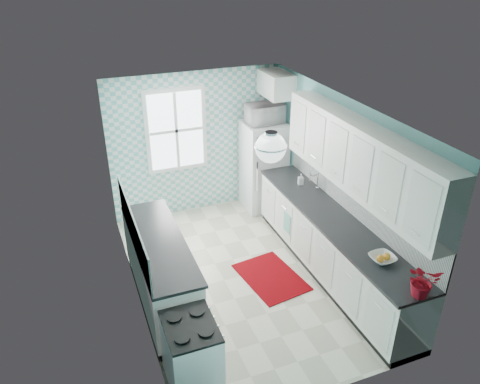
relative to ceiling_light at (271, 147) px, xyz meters
name	(u,v)px	position (x,y,z in m)	size (l,w,h in m)	color
floor	(243,276)	(0.00, 0.80, -2.33)	(3.00, 4.40, 0.02)	beige
ceiling	(244,110)	(0.00, 0.80, 0.19)	(3.00, 4.40, 0.02)	white
wall_back	(196,143)	(0.00, 3.01, -1.07)	(3.00, 0.02, 2.50)	#6DB6B4
wall_front	(329,305)	(0.00, -1.41, -1.07)	(3.00, 0.02, 2.50)	#6DB6B4
wall_left	(130,222)	(-1.51, 0.80, -1.07)	(0.02, 4.40, 2.50)	#6DB6B4
wall_right	(341,182)	(1.51, 0.80, -1.07)	(0.02, 4.40, 2.50)	#6DB6B4
accent_wall	(197,144)	(0.00, 2.99, -1.07)	(3.00, 0.01, 2.50)	#6ABAB7
window	(176,130)	(-0.35, 2.96, -0.77)	(1.04, 0.05, 1.44)	white
backsplash_right	(355,198)	(1.49, 0.40, -1.13)	(0.02, 3.60, 0.51)	white
backsplash_left	(133,229)	(-1.49, 0.73, -1.13)	(0.02, 2.15, 0.51)	white
upper_cabinets_right	(360,158)	(1.33, 0.20, -0.42)	(0.33, 3.20, 0.90)	white
upper_cabinet_fridge	(276,84)	(1.30, 2.63, -0.07)	(0.40, 0.74, 0.40)	white
ceiling_light	(271,147)	(0.00, 0.00, 0.00)	(0.34, 0.34, 0.35)	silver
base_cabinets_right	(331,248)	(1.20, 0.40, -1.87)	(0.60, 3.60, 0.90)	white
countertop_right	(334,220)	(1.19, 0.40, -1.40)	(0.63, 3.60, 0.04)	black
base_cabinets_left	(161,272)	(-1.20, 0.73, -1.87)	(0.60, 2.15, 0.90)	white
countertop_left	(159,242)	(-1.19, 0.73, -1.40)	(0.63, 2.15, 0.04)	black
fridge	(263,166)	(1.11, 2.62, -1.52)	(0.70, 0.70, 1.61)	silver
stove	(192,353)	(-1.20, -0.74, -1.90)	(0.54, 0.67, 0.81)	silver
sink	(306,193)	(1.20, 1.23, -1.39)	(0.53, 0.44, 0.53)	silver
rug	(271,277)	(0.36, 0.61, -2.32)	(0.74, 1.06, 0.02)	maroon
dish_towel	(287,223)	(0.89, 1.20, -1.84)	(0.01, 0.22, 0.32)	teal
fruit_bowl	(382,258)	(1.20, -0.66, -1.35)	(0.30, 0.30, 0.07)	white
potted_plant	(423,281)	(1.20, -1.33, -1.20)	(0.34, 0.29, 0.38)	#AB2026
soap_bottle	(301,179)	(1.25, 1.50, -1.29)	(0.08, 0.08, 0.18)	#8FBAC6
microwave	(265,114)	(1.11, 2.62, -0.55)	(0.60, 0.41, 0.33)	white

